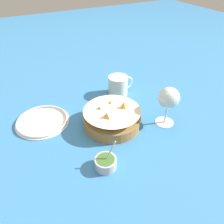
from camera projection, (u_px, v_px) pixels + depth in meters
name	position (u px, v px, depth m)	size (l,w,h in m)	color
ground_plane	(107.00, 121.00, 0.89)	(4.00, 4.00, 0.00)	teal
food_basket	(112.00, 118.00, 0.86)	(0.23, 0.23, 0.10)	olive
sauce_cup	(106.00, 163.00, 0.70)	(0.07, 0.07, 0.10)	#B7B7BC
wine_glass	(169.00, 99.00, 0.82)	(0.08, 0.08, 0.16)	silver
beer_mug	(118.00, 86.00, 1.04)	(0.13, 0.09, 0.09)	silver
side_plate	(42.00, 121.00, 0.88)	(0.21, 0.21, 0.01)	white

